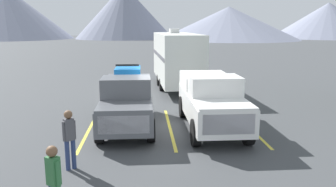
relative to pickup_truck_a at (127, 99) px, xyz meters
name	(u,v)px	position (x,y,z in m)	size (l,w,h in m)	color
ground_plane	(169,123)	(1.70, 0.21, -1.13)	(240.00, 240.00, 0.00)	#3F4244
pickup_truck_a	(127,99)	(0.00, 0.00, 0.00)	(2.10, 5.42, 2.44)	#595B60
pickup_truck_b	(211,100)	(3.33, -0.56, 0.04)	(2.12, 5.45, 2.20)	white
lot_stripe_a	(89,129)	(-1.51, -0.41, -1.12)	(0.12, 5.50, 0.01)	gold
lot_stripe_b	(170,127)	(1.70, -0.41, -1.12)	(0.12, 5.50, 0.01)	gold
lot_stripe_c	(248,126)	(4.91, -0.41, -1.12)	(0.12, 5.50, 0.01)	gold
camper_trailer_a	(177,57)	(2.82, 8.39, 0.88)	(2.71, 9.22, 3.82)	silver
person_a	(69,136)	(-1.43, -4.22, -0.12)	(0.34, 0.31, 1.74)	navy
person_b	(54,179)	(-1.18, -6.93, -0.15)	(0.32, 0.31, 1.70)	navy
mountain_ridge	(141,16)	(0.25, 88.49, 5.48)	(133.69, 49.23, 15.60)	gray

